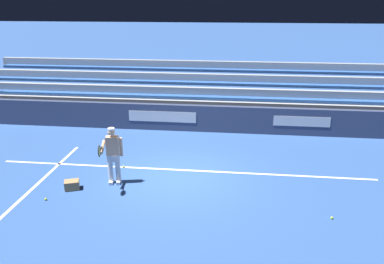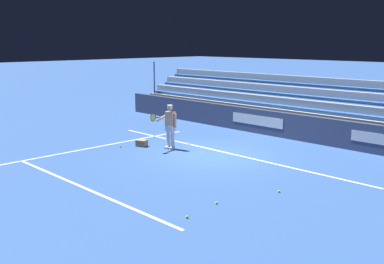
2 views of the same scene
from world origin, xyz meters
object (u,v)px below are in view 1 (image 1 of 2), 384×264
tennis_ball_stray_back (124,167)px  tennis_ball_far_left (46,199)px  tennis_player (113,155)px  tennis_ball_midcourt (332,218)px  ball_box_cardboard (72,185)px

tennis_ball_stray_back → tennis_ball_far_left: (1.51, 2.29, 0.00)m
tennis_player → tennis_ball_midcourt: bearing=167.9°
ball_box_cardboard → tennis_player: bearing=-154.5°
tennis_player → ball_box_cardboard: (1.10, 0.52, -0.76)m
tennis_player → tennis_ball_far_left: bearing=38.3°
ball_box_cardboard → tennis_ball_stray_back: ball_box_cardboard is taller
tennis_ball_far_left → tennis_ball_midcourt: (-7.52, 0.06, 0.00)m
tennis_ball_midcourt → tennis_ball_far_left: bearing=-0.4°
ball_box_cardboard → tennis_ball_stray_back: 1.91m
tennis_ball_stray_back → tennis_ball_midcourt: 6.46m
tennis_player → ball_box_cardboard: size_ratio=4.29×
tennis_ball_stray_back → tennis_player: bearing=92.5°
tennis_ball_stray_back → tennis_ball_midcourt: (-6.02, 2.34, 0.00)m
tennis_ball_far_left → ball_box_cardboard: bearing=-122.9°
ball_box_cardboard → tennis_ball_far_left: (0.45, 0.70, -0.10)m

